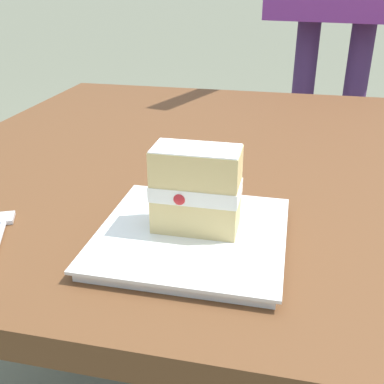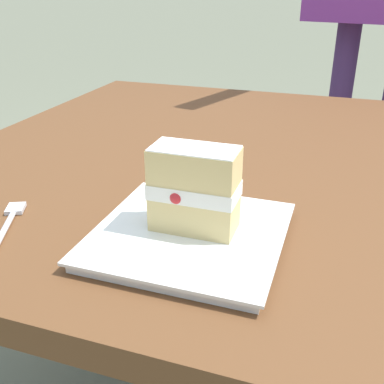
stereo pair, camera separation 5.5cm
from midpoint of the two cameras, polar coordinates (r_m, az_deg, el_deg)
The scene contains 3 objects.
patio_table at distance 0.90m, azimuth 13.07°, elevation -0.84°, with size 1.42×1.05×0.68m.
dessert_plate at distance 0.58m, azimuth -2.73°, elevation -5.54°, with size 0.23×0.23×0.02m.
cake_slice at distance 0.56m, azimuth -2.32°, elevation 0.27°, with size 0.11×0.06×0.11m.
Camera 1 is at (-0.06, -0.82, 0.99)m, focal length 42.97 mm.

